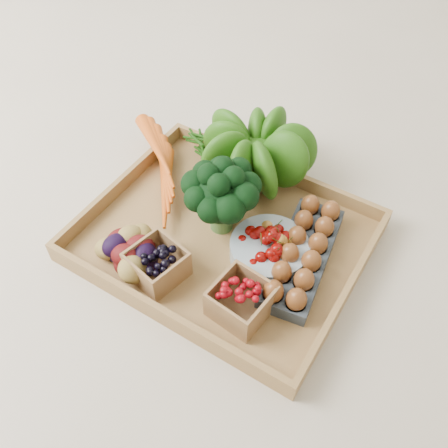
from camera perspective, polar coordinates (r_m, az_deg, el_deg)
The scene contains 10 objects.
ground at distance 1.05m, azimuth 0.00°, elevation -2.13°, with size 4.00×4.00×0.00m, color beige.
tray at distance 1.04m, azimuth 0.00°, elevation -1.88°, with size 0.55×0.45×0.01m, color #9D7642.
carrots at distance 1.14m, azimuth -6.64°, elevation 6.07°, with size 0.23×0.17×0.06m, color #D65413, non-canonical shape.
lettuce at distance 1.10m, azimuth 3.74°, elevation 8.75°, with size 0.17×0.17×0.17m, color #204B0B.
broccoli at distance 1.01m, azimuth -0.31°, elevation 2.01°, with size 0.16×0.16×0.12m, color black, non-canonical shape.
cherry_bowl at distance 0.99m, azimuth 5.18°, elevation -3.03°, with size 0.16×0.16×0.04m, color #8C9EA5.
egg_carton at distance 1.00m, azimuth 8.91°, elevation -3.78°, with size 0.10×0.28×0.03m, color #353C44.
potatoes at distance 0.99m, azimuth -10.98°, elevation -2.40°, with size 0.15×0.15×0.09m, color #440A0B, non-canonical shape.
punnet_blackberry at distance 0.96m, azimuth -7.66°, elevation -4.54°, with size 0.10×0.10×0.07m, color black.
punnet_raspberry at distance 0.91m, azimuth 1.97°, elevation -8.73°, with size 0.10×0.10×0.07m, color maroon.
Camera 1 is at (0.34, -0.55, 0.82)m, focal length 40.00 mm.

